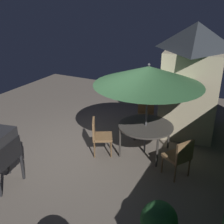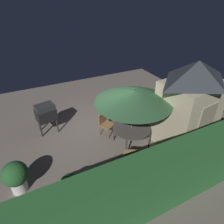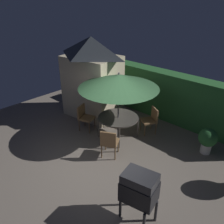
# 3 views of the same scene
# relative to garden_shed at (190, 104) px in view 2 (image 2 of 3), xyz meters

# --- Properties ---
(ground_plane) EXTENTS (11.00, 11.00, 0.00)m
(ground_plane) POSITION_rel_garden_shed_xyz_m (2.38, -1.79, -1.53)
(ground_plane) COLOR #6B6056
(hedge_backdrop) EXTENTS (6.89, 0.62, 1.79)m
(hedge_backdrop) POSITION_rel_garden_shed_xyz_m (2.38, 1.71, -0.64)
(hedge_backdrop) COLOR #28602D
(hedge_backdrop) RESTS_ON ground
(garden_shed) EXTENTS (2.25, 1.77, 3.00)m
(garden_shed) POSITION_rel_garden_shed_xyz_m (0.00, 0.00, 0.00)
(garden_shed) COLOR #C6B793
(garden_shed) RESTS_ON ground
(patio_table) EXTENTS (1.32, 1.32, 0.74)m
(patio_table) POSITION_rel_garden_shed_xyz_m (1.87, -0.61, -0.84)
(patio_table) COLOR #47423D
(patio_table) RESTS_ON ground
(patio_umbrella) EXTENTS (2.48, 2.48, 2.24)m
(patio_umbrella) POSITION_rel_garden_shed_xyz_m (1.87, -0.61, 0.44)
(patio_umbrella) COLOR #4C4C51
(patio_umbrella) RESTS_ON ground
(bbq_grill) EXTENTS (0.79, 0.63, 1.20)m
(bbq_grill) POSITION_rel_garden_shed_xyz_m (4.35, -2.73, -0.68)
(bbq_grill) COLOR black
(bbq_grill) RESTS_ON ground
(chair_near_shed) EXTENTS (0.63, 0.63, 0.90)m
(chair_near_shed) POSITION_rel_garden_shed_xyz_m (2.41, -1.59, -1.01)
(chair_near_shed) COLOR olive
(chair_near_shed) RESTS_ON ground
(chair_far_side) EXTENTS (0.64, 0.64, 0.90)m
(chair_far_side) POSITION_rel_garden_shed_xyz_m (2.48, 0.38, -1.01)
(chair_far_side) COLOR olive
(chair_far_side) RESTS_ON ground
(chair_toward_hedge) EXTENTS (0.59, 0.59, 0.90)m
(chair_toward_hedge) POSITION_rel_garden_shed_xyz_m (0.68, -1.04, -1.01)
(chair_toward_hedge) COLOR olive
(chair_toward_hedge) RESTS_ON ground
(potted_plant_by_shed) EXTENTS (0.56, 0.56, 0.82)m
(potted_plant_by_shed) POSITION_rel_garden_shed_xyz_m (4.39, 0.55, -1.05)
(potted_plant_by_shed) COLOR silver
(potted_plant_by_shed) RESTS_ON ground
(potted_plant_by_grill) EXTENTS (0.68, 0.68, 0.99)m
(potted_plant_by_grill) POSITION_rel_garden_shed_xyz_m (5.63, -0.34, -0.96)
(potted_plant_by_grill) COLOR silver
(potted_plant_by_grill) RESTS_ON ground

